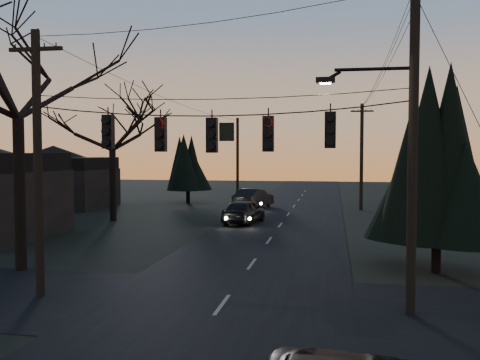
% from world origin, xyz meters
% --- Properties ---
extents(main_road, '(8.00, 120.00, 0.02)m').
position_xyz_m(main_road, '(0.00, 20.00, 0.01)').
color(main_road, black).
rests_on(main_road, ground).
extents(cross_road, '(60.00, 7.00, 0.02)m').
position_xyz_m(cross_road, '(0.00, 10.00, 0.01)').
color(cross_road, black).
rests_on(cross_road, ground).
extents(utility_pole_right, '(5.00, 0.30, 10.00)m').
position_xyz_m(utility_pole_right, '(5.50, 10.00, 0.00)').
color(utility_pole_right, black).
rests_on(utility_pole_right, ground).
extents(utility_pole_left, '(1.80, 0.30, 8.50)m').
position_xyz_m(utility_pole_left, '(-6.00, 10.00, 0.00)').
color(utility_pole_left, black).
rests_on(utility_pole_left, ground).
extents(utility_pole_far_r, '(1.80, 0.30, 8.50)m').
position_xyz_m(utility_pole_far_r, '(5.50, 38.00, 0.00)').
color(utility_pole_far_r, black).
rests_on(utility_pole_far_r, ground).
extents(utility_pole_far_l, '(0.30, 0.30, 8.00)m').
position_xyz_m(utility_pole_far_l, '(-6.00, 46.00, 0.00)').
color(utility_pole_far_l, black).
rests_on(utility_pole_far_l, ground).
extents(span_signal_assembly, '(11.50, 0.44, 1.61)m').
position_xyz_m(span_signal_assembly, '(-0.24, 10.00, 5.23)').
color(span_signal_assembly, black).
rests_on(span_signal_assembly, ground).
extents(bare_tree_left, '(9.76, 9.76, 11.93)m').
position_xyz_m(bare_tree_left, '(-8.80, 13.37, 8.34)').
color(bare_tree_left, black).
rests_on(bare_tree_left, ground).
extents(evergreen_right, '(4.24, 4.24, 7.23)m').
position_xyz_m(evergreen_right, '(7.23, 15.75, 4.21)').
color(evergreen_right, black).
rests_on(evergreen_right, ground).
extents(bare_tree_dist, '(6.63, 6.63, 9.56)m').
position_xyz_m(bare_tree_dist, '(-11.36, 28.25, 6.68)').
color(bare_tree_dist, black).
rests_on(bare_tree_dist, ground).
extents(evergreen_dist, '(3.64, 3.64, 5.58)m').
position_xyz_m(evergreen_dist, '(-9.76, 41.36, 3.38)').
color(evergreen_dist, black).
rests_on(evergreen_dist, ground).
extents(house_left_far, '(9.00, 7.00, 5.20)m').
position_xyz_m(house_left_far, '(-20.00, 36.00, 2.60)').
color(house_left_far, black).
rests_on(house_left_far, ground).
extents(sedan_oncoming_a, '(2.52, 4.84, 1.57)m').
position_xyz_m(sedan_oncoming_a, '(-2.41, 28.41, 0.79)').
color(sedan_oncoming_a, black).
rests_on(sedan_oncoming_a, ground).
extents(sedan_oncoming_b, '(2.97, 5.20, 1.62)m').
position_xyz_m(sedan_oncoming_b, '(-3.20, 38.01, 0.81)').
color(sedan_oncoming_b, black).
rests_on(sedan_oncoming_b, ground).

